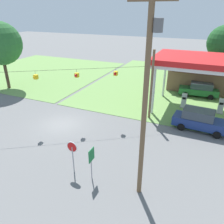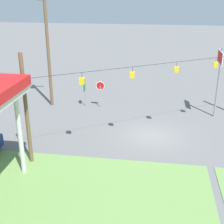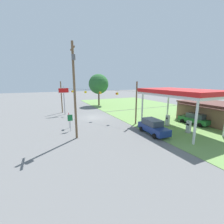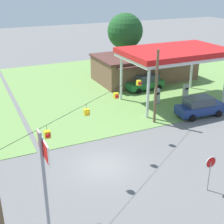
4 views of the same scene
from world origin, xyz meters
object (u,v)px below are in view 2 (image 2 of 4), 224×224
stop_sign_roadside (100,89)px  route_sign (85,89)px  stop_sign_overhead (219,68)px  utility_pole_main (47,37)px

stop_sign_roadside → route_sign: (1.50, -0.08, -0.10)m
stop_sign_roadside → route_sign: 1.50m
stop_sign_roadside → route_sign: bearing=176.9°
stop_sign_roadside → stop_sign_overhead: (-10.21, 0.75, 2.46)m
stop_sign_roadside → utility_pole_main: (4.76, 0.12, 4.60)m
stop_sign_roadside → stop_sign_overhead: bearing=-4.2°
stop_sign_overhead → utility_pole_main: size_ratio=0.52×
stop_sign_overhead → route_sign: 12.01m
stop_sign_roadside → route_sign: stop_sign_roadside is taller
stop_sign_overhead → utility_pole_main: utility_pole_main is taller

